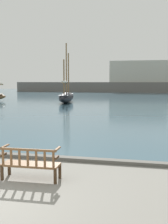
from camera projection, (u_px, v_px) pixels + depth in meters
harbor_water at (125, 97)px, 48.87m from camera, size 100.00×80.00×0.08m
quay_edge_kerb at (37, 157)px, 9.93m from camera, size 40.00×0.30×0.12m
park_bench at (30, 163)px, 7.75m from camera, size 1.62×0.57×0.92m
sailboat_outer_starboard at (66, 96)px, 34.62m from camera, size 2.34×7.44×7.24m
far_breakwater at (134, 83)px, 65.47m from camera, size 56.70×2.40×7.41m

